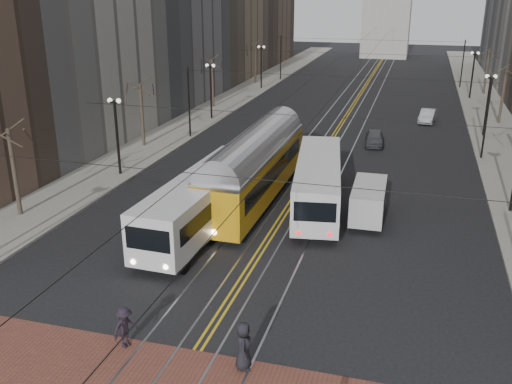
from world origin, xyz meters
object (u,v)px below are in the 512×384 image
Objects in this scene: cargo_van at (368,203)px; pedestrian_d at (125,327)px; streetcar at (255,173)px; sedan_silver at (427,116)px; transit_bus at (203,203)px; sedan_grey at (374,138)px; pedestrian_a at (243,346)px; rear_bus at (318,184)px.

cargo_van is 2.87× the size of pedestrian_d.
sedan_silver is at bearing 68.12° from streetcar.
transit_bus is at bearing 28.41° from pedestrian_d.
sedan_grey is 2.12× the size of pedestrian_a.
transit_bus reaches higher than rear_bus.
cargo_van is 2.60× the size of pedestrian_a.
cargo_van is (9.10, 4.17, -0.54)m from transit_bus.
sedan_grey is 0.98× the size of sedan_silver.
rear_bus is (4.30, -0.45, -0.26)m from streetcar.
pedestrian_a is (4.57, -17.45, -0.88)m from streetcar.
transit_bus is 2.65× the size of cargo_van.
pedestrian_a reaches higher than pedestrian_d.
pedestrian_d is at bearing 75.09° from pedestrian_a.
rear_bus is 7.05× the size of pedestrian_d.
streetcar is at bearing 167.12° from cargo_van.
streetcar reaches higher than transit_bus.
sedan_silver is at bearing 62.14° from sedan_grey.
rear_bus is 17.63m from pedestrian_d.
transit_bus is 11.80m from pedestrian_d.
streetcar is 18.06m from pedestrian_a.
pedestrian_a is (-3.05, -15.89, -0.13)m from cargo_van.
cargo_van reaches higher than sedan_grey.
transit_bus is at bearing 12.42° from pedestrian_a.
sedan_grey reaches higher than sedan_silver.
sedan_silver is 2.16× the size of pedestrian_a.
transit_bus reaches higher than cargo_van.
cargo_van is at bearing 27.03° from transit_bus.
sedan_grey is at bearing -18.20° from pedestrian_a.
streetcar is 3.16× the size of cargo_van.
rear_bus is at bearing -96.93° from sedan_silver.
pedestrian_a is (-1.93, -33.63, 0.28)m from sedan_grey.
rear_bus reaches higher than pedestrian_d.
streetcar reaches higher than pedestrian_d.
pedestrian_a is 1.10× the size of pedestrian_d.
transit_bus is 10.03m from cargo_van.
pedestrian_d is (-4.61, -17.00, -0.72)m from rear_bus.
cargo_van is at bearing -11.16° from streetcar.
cargo_van is at bearing -3.85° from pedestrian_d.
streetcar is at bearing 165.61° from rear_bus.
rear_bus is 16.79m from sedan_grey.
transit_bus is 13.21m from pedestrian_a.
streetcar reaches higher than cargo_van.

